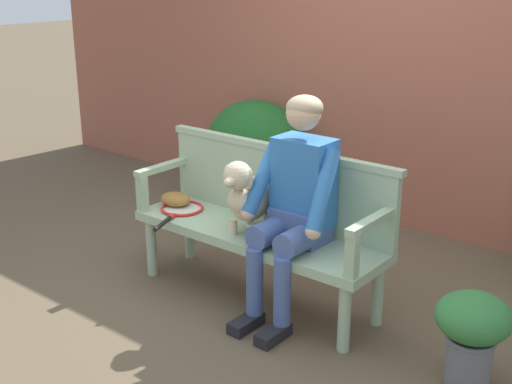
% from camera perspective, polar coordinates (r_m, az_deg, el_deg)
% --- Properties ---
extents(ground_plane, '(40.00, 40.00, 0.00)m').
position_cam_1_polar(ground_plane, '(4.33, 0.00, -8.96)').
color(ground_plane, brown).
extents(brick_garden_fence, '(8.00, 0.30, 2.66)m').
position_cam_1_polar(brick_garden_fence, '(5.43, 12.52, 11.12)').
color(brick_garden_fence, '#9E5642').
rests_on(brick_garden_fence, ground).
extents(hedge_bush_far_left, '(1.01, 0.75, 0.91)m').
position_cam_1_polar(hedge_bush_far_left, '(5.91, 0.02, 3.49)').
color(hedge_bush_far_left, '#1E5B23').
rests_on(hedge_bush_far_left, ground).
extents(garden_bench, '(1.69, 0.49, 0.46)m').
position_cam_1_polar(garden_bench, '(4.16, 0.00, -4.07)').
color(garden_bench, '#9EB793').
rests_on(garden_bench, ground).
extents(bench_backrest, '(1.73, 0.06, 0.50)m').
position_cam_1_polar(bench_backrest, '(4.20, 1.82, 0.78)').
color(bench_backrest, '#9EB793').
rests_on(bench_backrest, garden_bench).
extents(bench_armrest_left_end, '(0.06, 0.49, 0.28)m').
position_cam_1_polar(bench_armrest_left_end, '(4.53, -8.64, 1.19)').
color(bench_armrest_left_end, '#9EB793').
rests_on(bench_armrest_left_end, garden_bench).
extents(bench_armrest_right_end, '(0.06, 0.49, 0.28)m').
position_cam_1_polar(bench_armrest_right_end, '(3.57, 9.22, -3.71)').
color(bench_armrest_right_end, '#9EB793').
rests_on(bench_armrest_right_end, garden_bench).
extents(person_seated, '(0.56, 0.64, 1.33)m').
position_cam_1_polar(person_seated, '(3.86, 3.39, -0.66)').
color(person_seated, black).
rests_on(person_seated, ground).
extents(dog_on_bench, '(0.28, 0.48, 0.48)m').
position_cam_1_polar(dog_on_bench, '(4.02, -0.75, -0.27)').
color(dog_on_bench, beige).
rests_on(dog_on_bench, garden_bench).
extents(tennis_racket, '(0.38, 0.58, 0.03)m').
position_cam_1_polar(tennis_racket, '(4.48, -6.46, -1.51)').
color(tennis_racket, red).
rests_on(tennis_racket, garden_bench).
extents(baseball_glove, '(0.24, 0.19, 0.09)m').
position_cam_1_polar(baseball_glove, '(4.57, -6.89, -0.61)').
color(baseball_glove, '#9E6B2D').
rests_on(baseball_glove, garden_bench).
extents(potted_plant, '(0.38, 0.38, 0.50)m').
position_cam_1_polar(potted_plant, '(3.53, 17.97, -11.16)').
color(potted_plant, slate).
rests_on(potted_plant, ground).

